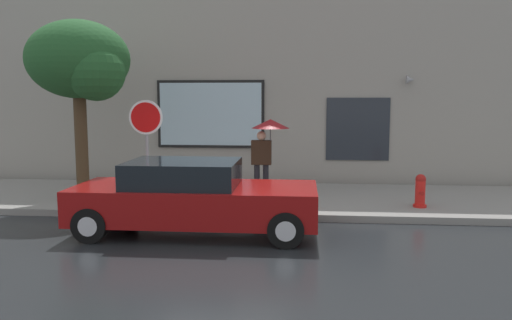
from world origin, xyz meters
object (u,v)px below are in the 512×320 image
pedestrian_with_umbrella (267,137)px  stop_sign (146,132)px  fire_hydrant (420,191)px  parked_car (193,198)px  street_tree (81,63)px

pedestrian_with_umbrella → stop_sign: 2.88m
fire_hydrant → stop_sign: size_ratio=0.31×
parked_car → stop_sign: (-1.38, 1.57, 1.15)m
stop_sign → fire_hydrant: bearing=4.6°
fire_hydrant → stop_sign: (-6.10, -0.49, 1.32)m
pedestrian_with_umbrella → street_tree: size_ratio=0.45×
pedestrian_with_umbrella → street_tree: (-4.39, -0.42, 1.75)m
pedestrian_with_umbrella → stop_sign: bearing=-155.2°
parked_car → street_tree: 4.78m
parked_car → fire_hydrant: size_ratio=6.16×
fire_hydrant → street_tree: street_tree is taller
fire_hydrant → pedestrian_with_umbrella: size_ratio=0.39×
pedestrian_with_umbrella → stop_sign: stop_sign is taller
fire_hydrant → stop_sign: stop_sign is taller
fire_hydrant → pedestrian_with_umbrella: pedestrian_with_umbrella is taller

